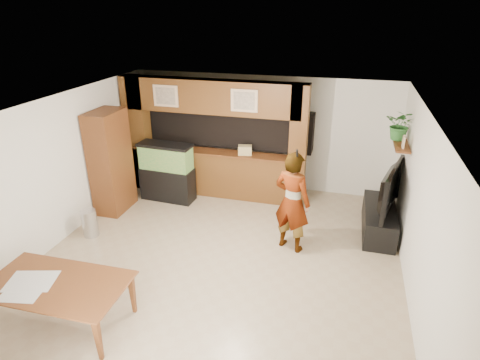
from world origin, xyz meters
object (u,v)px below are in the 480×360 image
(pantry_cabinet, at_px, (111,162))
(person, at_px, (292,202))
(aquarium, at_px, (167,173))
(television, at_px, (384,187))
(dining_table, at_px, (59,305))

(pantry_cabinet, bearing_deg, person, -7.78)
(aquarium, height_order, television, television)
(aquarium, distance_m, person, 3.18)
(pantry_cabinet, xyz_separation_m, television, (5.35, 0.46, -0.12))
(dining_table, bearing_deg, television, 39.86)
(dining_table, bearing_deg, pantry_cabinet, 107.79)
(television, distance_m, person, 1.83)
(pantry_cabinet, distance_m, aquarium, 1.21)
(pantry_cabinet, xyz_separation_m, dining_table, (1.10, -3.22, -0.73))
(person, xyz_separation_m, dining_table, (-2.71, -2.70, -0.58))
(pantry_cabinet, distance_m, person, 3.85)
(pantry_cabinet, distance_m, dining_table, 3.48)
(person, relative_size, dining_table, 0.97)
(aquarium, height_order, dining_table, aquarium)
(person, height_order, dining_table, person)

